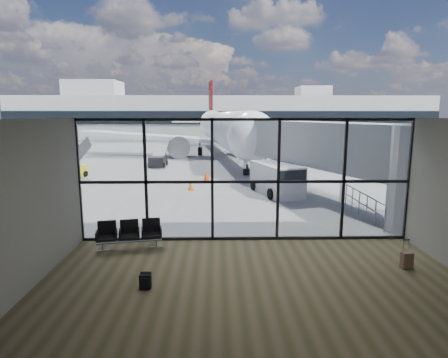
{
  "coord_description": "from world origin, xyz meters",
  "views": [
    {
      "loc": [
        -1.03,
        -13.35,
        4.62
      ],
      "look_at": [
        -0.72,
        3.0,
        1.78
      ],
      "focal_mm": 30.0,
      "sensor_mm": 36.0,
      "label": 1
    }
  ],
  "objects_px": {
    "airliner": "(224,129)",
    "belt_loader": "(158,160)",
    "suitcase": "(407,260)",
    "mobile_stairs": "(68,171)",
    "service_van": "(277,179)",
    "backpack": "(145,281)",
    "seating_row": "(129,233)"
  },
  "relations": [
    {
      "from": "suitcase",
      "to": "mobile_stairs",
      "type": "bearing_deg",
      "value": 125.46
    },
    {
      "from": "backpack",
      "to": "service_van",
      "type": "height_order",
      "value": "service_van"
    },
    {
      "from": "backpack",
      "to": "service_van",
      "type": "bearing_deg",
      "value": 67.35
    },
    {
      "from": "airliner",
      "to": "belt_loader",
      "type": "distance_m",
      "value": 12.3
    },
    {
      "from": "airliner",
      "to": "mobile_stairs",
      "type": "bearing_deg",
      "value": -131.24
    },
    {
      "from": "airliner",
      "to": "backpack",
      "type": "bearing_deg",
      "value": -100.67
    },
    {
      "from": "suitcase",
      "to": "airliner",
      "type": "relative_size",
      "value": 0.02
    },
    {
      "from": "backpack",
      "to": "mobile_stairs",
      "type": "relative_size",
      "value": 0.12
    },
    {
      "from": "backpack",
      "to": "airliner",
      "type": "relative_size",
      "value": 0.01
    },
    {
      "from": "belt_loader",
      "to": "mobile_stairs",
      "type": "bearing_deg",
      "value": -130.8
    },
    {
      "from": "airliner",
      "to": "belt_loader",
      "type": "relative_size",
      "value": 10.61
    },
    {
      "from": "backpack",
      "to": "suitcase",
      "type": "height_order",
      "value": "suitcase"
    },
    {
      "from": "suitcase",
      "to": "belt_loader",
      "type": "distance_m",
      "value": 25.35
    },
    {
      "from": "seating_row",
      "to": "mobile_stairs",
      "type": "xyz_separation_m",
      "value": [
        -7.85,
        14.62,
        0.02
      ]
    },
    {
      "from": "airliner",
      "to": "service_van",
      "type": "distance_m",
      "value": 22.77
    },
    {
      "from": "belt_loader",
      "to": "mobile_stairs",
      "type": "xyz_separation_m",
      "value": [
        -5.66,
        -6.24,
        0.02
      ]
    },
    {
      "from": "backpack",
      "to": "suitcase",
      "type": "distance_m",
      "value": 7.76
    },
    {
      "from": "backpack",
      "to": "service_van",
      "type": "distance_m",
      "value": 13.15
    },
    {
      "from": "airliner",
      "to": "mobile_stairs",
      "type": "xyz_separation_m",
      "value": [
        -11.71,
        -16.67,
        -2.39
      ]
    },
    {
      "from": "mobile_stairs",
      "to": "backpack",
      "type": "bearing_deg",
      "value": -46.31
    },
    {
      "from": "airliner",
      "to": "mobile_stairs",
      "type": "relative_size",
      "value": 10.31
    },
    {
      "from": "seating_row",
      "to": "service_van",
      "type": "bearing_deg",
      "value": 41.96
    },
    {
      "from": "airliner",
      "to": "service_van",
      "type": "relative_size",
      "value": 8.51
    },
    {
      "from": "service_van",
      "to": "belt_loader",
      "type": "distance_m",
      "value": 14.92
    },
    {
      "from": "backpack",
      "to": "belt_loader",
      "type": "distance_m",
      "value": 24.27
    },
    {
      "from": "seating_row",
      "to": "airliner",
      "type": "relative_size",
      "value": 0.06
    },
    {
      "from": "service_van",
      "to": "seating_row",
      "type": "bearing_deg",
      "value": -141.83
    },
    {
      "from": "suitcase",
      "to": "mobile_stairs",
      "type": "distance_m",
      "value": 23.52
    },
    {
      "from": "suitcase",
      "to": "service_van",
      "type": "distance_m",
      "value": 11.01
    },
    {
      "from": "backpack",
      "to": "suitcase",
      "type": "relative_size",
      "value": 0.51
    },
    {
      "from": "backpack",
      "to": "airliner",
      "type": "bearing_deg",
      "value": 87.23
    },
    {
      "from": "airliner",
      "to": "seating_row",
      "type": "bearing_deg",
      "value": -103.18
    }
  ]
}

